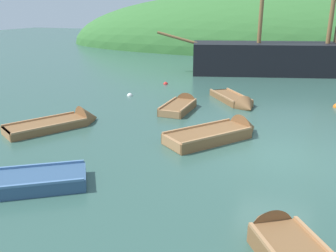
# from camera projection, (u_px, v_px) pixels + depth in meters

# --- Properties ---
(ground_plane) EXTENTS (120.00, 120.00, 0.00)m
(ground_plane) POSITION_uv_depth(u_px,v_px,m) (280.00, 156.00, 11.66)
(ground_plane) COLOR #33564C
(shore_hill) EXTENTS (46.31, 19.79, 12.48)m
(shore_hill) POSITION_uv_depth(u_px,v_px,m) (247.00, 47.00, 42.88)
(shore_hill) COLOR #387033
(shore_hill) RESTS_ON ground
(sailing_ship) EXTENTS (16.93, 7.17, 12.34)m
(sailing_ship) POSITION_uv_depth(u_px,v_px,m) (296.00, 62.00, 25.74)
(sailing_ship) COLOR black
(sailing_ship) RESTS_ON ground
(rowboat_outer_left) EXTENTS (3.00, 3.89, 1.22)m
(rowboat_outer_left) POSITION_uv_depth(u_px,v_px,m) (64.00, 124.00, 14.60)
(rowboat_outer_left) COLOR brown
(rowboat_outer_left) RESTS_ON ground
(rowboat_outer_right) EXTENTS (3.71, 3.03, 1.21)m
(rowboat_outer_right) POSITION_uv_depth(u_px,v_px,m) (4.00, 186.00, 9.47)
(rowboat_outer_right) COLOR #335175
(rowboat_outer_right) RESTS_ON ground
(rowboat_center) EXTENTS (3.36, 3.85, 1.22)m
(rowboat_center) POSITION_uv_depth(u_px,v_px,m) (222.00, 134.00, 13.28)
(rowboat_center) COLOR brown
(rowboat_center) RESTS_ON ground
(rowboat_portside) EXTENTS (1.12, 2.97, 1.04)m
(rowboat_portside) POSITION_uv_depth(u_px,v_px,m) (181.00, 106.00, 17.09)
(rowboat_portside) COLOR brown
(rowboat_portside) RESTS_ON ground
(rowboat_far) EXTENTS (3.02, 3.52, 1.01)m
(rowboat_far) POSITION_uv_depth(u_px,v_px,m) (236.00, 102.00, 17.98)
(rowboat_far) COLOR brown
(rowboat_far) RESTS_ON ground
(buoy_white) EXTENTS (0.31, 0.31, 0.31)m
(buoy_white) POSITION_uv_depth(u_px,v_px,m) (130.00, 96.00, 19.55)
(buoy_white) COLOR white
(buoy_white) RESTS_ON ground
(buoy_red) EXTENTS (0.29, 0.29, 0.29)m
(buoy_red) POSITION_uv_depth(u_px,v_px,m) (166.00, 84.00, 22.51)
(buoy_red) COLOR red
(buoy_red) RESTS_ON ground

